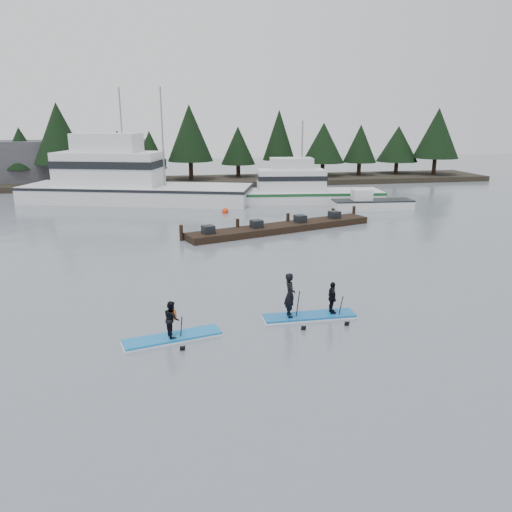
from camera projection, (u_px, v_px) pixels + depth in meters
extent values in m
plane|color=slate|center=(286.00, 327.00, 18.49)|extent=(160.00, 160.00, 0.00)
cube|color=#2D281E|center=(199.00, 181.00, 58.16)|extent=(70.00, 8.00, 0.60)
cube|color=#4C4C51|center=(74.00, 163.00, 56.96)|extent=(18.00, 6.00, 5.00)
cube|color=white|center=(137.00, 200.00, 45.96)|extent=(21.43, 11.71, 2.75)
cube|color=white|center=(109.00, 168.00, 45.47)|extent=(10.11, 6.75, 2.98)
cylinder|color=gray|center=(122.00, 137.00, 44.56)|extent=(0.14, 0.14, 8.57)
cube|color=white|center=(308.00, 201.00, 45.85)|extent=(13.70, 5.30, 1.91)
cube|color=white|center=(291.00, 180.00, 45.23)|extent=(6.28, 3.41, 1.91)
cylinder|color=gray|center=(302.00, 156.00, 44.72)|extent=(0.14, 0.14, 6.20)
cube|color=white|center=(373.00, 204.00, 42.23)|extent=(6.79, 2.52, 0.78)
cube|color=black|center=(282.00, 228.00, 34.08)|extent=(13.54, 6.16, 0.46)
sphere|color=red|center=(337.00, 207.00, 43.47)|extent=(0.61, 0.61, 0.61)
sphere|color=red|center=(225.00, 213.00, 40.52)|extent=(0.54, 0.54, 0.54)
cube|color=#1477C4|center=(173.00, 338.00, 17.46)|extent=(3.51, 1.60, 0.13)
imported|color=black|center=(172.00, 319.00, 17.27)|extent=(0.62, 0.72, 1.29)
cube|color=orange|center=(172.00, 315.00, 17.23)|extent=(0.34, 0.26, 0.32)
cylinder|color=black|center=(181.00, 332.00, 17.30)|extent=(0.12, 0.89, 1.50)
cube|color=#1263B0|center=(309.00, 316.00, 19.35)|extent=(3.58, 0.85, 0.13)
imported|color=black|center=(290.00, 295.00, 18.95)|extent=(0.42, 0.63, 1.73)
cylinder|color=black|center=(297.00, 307.00, 18.91)|extent=(0.17, 0.97, 1.66)
imported|color=black|center=(332.00, 298.00, 19.32)|extent=(0.31, 0.74, 1.27)
cylinder|color=black|center=(340.00, 310.00, 19.28)|extent=(0.16, 0.88, 1.50)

